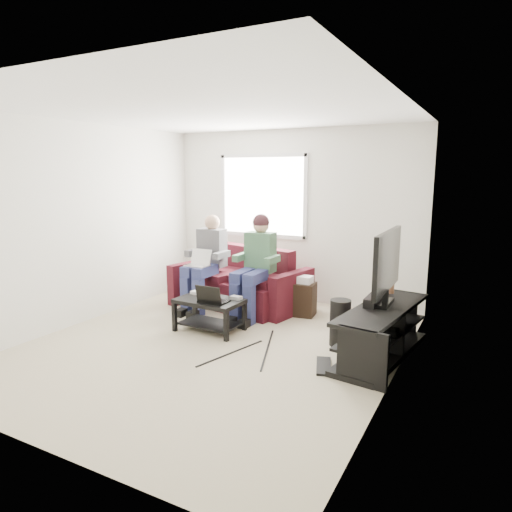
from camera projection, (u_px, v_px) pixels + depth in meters
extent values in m
plane|color=#BDAF93|center=(213.00, 346.00, 5.24)|extent=(4.50, 4.50, 0.00)
plane|color=white|center=(209.00, 110.00, 4.77)|extent=(4.50, 4.50, 0.00)
plane|color=silver|center=(292.00, 216.00, 6.96)|extent=(4.50, 0.00, 4.50)
plane|color=silver|center=(25.00, 273.00, 3.04)|extent=(4.50, 0.00, 4.50)
plane|color=silver|center=(82.00, 224.00, 5.92)|extent=(0.00, 4.50, 4.50)
plane|color=silver|center=(398.00, 247.00, 4.08)|extent=(0.00, 4.50, 4.50)
cube|color=white|center=(263.00, 196.00, 7.13)|extent=(1.40, 0.01, 1.20)
cube|color=silver|center=(263.00, 196.00, 7.12)|extent=(1.48, 0.04, 1.28)
cube|color=#421019|center=(240.00, 293.00, 6.72)|extent=(1.66, 1.11, 0.43)
cube|color=#421019|center=(251.00, 260.00, 6.95)|extent=(1.53, 0.51, 0.44)
cube|color=#421019|center=(193.00, 281.00, 7.08)|extent=(0.33, 0.92, 0.61)
cube|color=#421019|center=(292.00, 294.00, 6.32)|extent=(0.33, 0.92, 0.61)
cube|color=#421019|center=(217.00, 273.00, 6.82)|extent=(0.84, 0.82, 0.10)
cube|color=#421019|center=(262.00, 279.00, 6.48)|extent=(0.84, 0.82, 0.10)
cube|color=navy|center=(194.00, 270.00, 6.49)|extent=(0.16, 0.45, 0.14)
cube|color=navy|center=(205.00, 271.00, 6.40)|extent=(0.16, 0.45, 0.14)
cube|color=navy|center=(187.00, 295.00, 6.39)|extent=(0.13, 0.13, 0.53)
cube|color=navy|center=(198.00, 297.00, 6.30)|extent=(0.13, 0.13, 0.53)
cube|color=#5C5B60|center=(212.00, 248.00, 6.68)|extent=(0.40, 0.22, 0.55)
sphere|color=tan|center=(212.00, 222.00, 6.63)|extent=(0.22, 0.22, 0.22)
cube|color=navy|center=(243.00, 276.00, 6.13)|extent=(0.16, 0.45, 0.14)
cube|color=navy|center=(256.00, 277.00, 6.03)|extent=(0.16, 0.45, 0.14)
cube|color=navy|center=(236.00, 303.00, 6.02)|extent=(0.13, 0.13, 0.53)
cube|color=navy|center=(249.00, 305.00, 5.93)|extent=(0.13, 0.13, 0.53)
cube|color=#545756|center=(260.00, 252.00, 6.31)|extent=(0.40, 0.22, 0.55)
sphere|color=tan|center=(261.00, 225.00, 6.26)|extent=(0.22, 0.22, 0.22)
sphere|color=#2F171C|center=(261.00, 222.00, 6.25)|extent=(0.23, 0.23, 0.23)
cube|color=black|center=(209.00, 301.00, 5.67)|extent=(0.84, 0.53, 0.05)
cube|color=black|center=(210.00, 324.00, 5.73)|extent=(0.75, 0.45, 0.02)
cube|color=black|center=(175.00, 317.00, 5.69)|extent=(0.05, 0.05, 0.36)
cube|color=black|center=(226.00, 327.00, 5.35)|extent=(0.05, 0.05, 0.36)
cube|color=black|center=(195.00, 308.00, 6.08)|extent=(0.05, 0.05, 0.36)
cube|color=black|center=(245.00, 316.00, 5.73)|extent=(0.05, 0.05, 0.36)
cube|color=silver|center=(196.00, 293.00, 5.90)|extent=(0.15, 0.10, 0.04)
cube|color=black|center=(211.00, 293.00, 5.87)|extent=(0.15, 0.10, 0.04)
cube|color=gray|center=(236.00, 298.00, 5.66)|extent=(0.15, 0.10, 0.04)
cube|color=black|center=(383.00, 309.00, 4.86)|extent=(0.72, 1.69, 0.04)
cube|color=black|center=(382.00, 332.00, 4.90)|extent=(0.67, 1.63, 0.03)
cube|color=black|center=(381.00, 353.00, 4.95)|extent=(0.72, 1.69, 0.06)
cube|color=black|center=(362.00, 358.00, 4.21)|extent=(0.49, 0.11, 0.55)
cube|color=black|center=(396.00, 312.00, 5.60)|extent=(0.49, 0.11, 0.55)
cube|color=black|center=(385.00, 303.00, 4.94)|extent=(0.12, 0.40, 0.04)
cube|color=black|center=(385.00, 296.00, 4.92)|extent=(0.06, 0.06, 0.12)
cube|color=black|center=(387.00, 261.00, 4.85)|extent=(0.05, 1.10, 0.65)
cube|color=#D1317E|center=(384.00, 261.00, 4.87)|extent=(0.01, 1.01, 0.58)
cube|color=black|center=(374.00, 299.00, 4.99)|extent=(0.12, 0.50, 0.10)
cylinder|color=#966140|center=(391.00, 288.00, 5.42)|extent=(0.08, 0.08, 0.12)
cube|color=silver|center=(373.00, 340.00, 4.55)|extent=(0.30, 0.22, 0.06)
cube|color=gray|center=(388.00, 319.00, 5.16)|extent=(0.34, 0.26, 0.08)
cube|color=black|center=(381.00, 329.00, 4.85)|extent=(0.38, 0.30, 0.07)
cylinder|color=black|center=(340.00, 323.00, 5.21)|extent=(0.24, 0.24, 0.54)
cube|color=black|center=(324.00, 366.00, 4.66)|extent=(0.28, 0.46, 0.02)
cube|color=black|center=(304.00, 299.00, 6.32)|extent=(0.31, 0.31, 0.46)
cube|color=silver|center=(304.00, 280.00, 6.27)|extent=(0.22, 0.18, 0.10)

